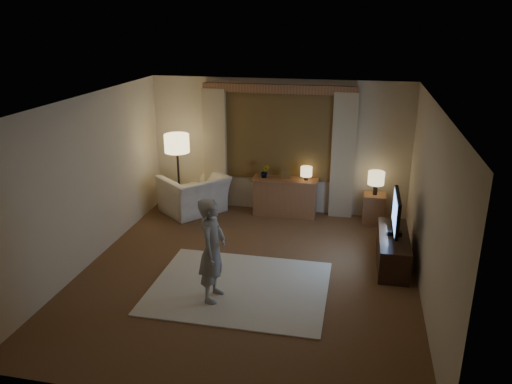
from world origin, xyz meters
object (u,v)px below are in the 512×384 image
(side_table, at_px, (374,209))
(tv_stand, at_px, (393,250))
(armchair, at_px, (194,194))
(person, at_px, (212,250))
(sideboard, at_px, (285,198))

(side_table, bearing_deg, tv_stand, -80.61)
(armchair, xyz_separation_m, side_table, (3.47, 0.19, -0.10))
(armchair, distance_m, person, 3.32)
(armchair, relative_size, person, 0.79)
(tv_stand, bearing_deg, person, -147.44)
(tv_stand, relative_size, person, 0.96)
(person, bearing_deg, tv_stand, -54.73)
(sideboard, distance_m, tv_stand, 2.61)
(armchair, distance_m, tv_stand, 4.02)
(armchair, bearing_deg, sideboard, 136.66)
(side_table, bearing_deg, sideboard, 178.31)
(armchair, bearing_deg, side_table, 132.16)
(side_table, xyz_separation_m, person, (-2.17, -3.22, 0.47))
(person, bearing_deg, sideboard, -5.65)
(tv_stand, height_order, person, person)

